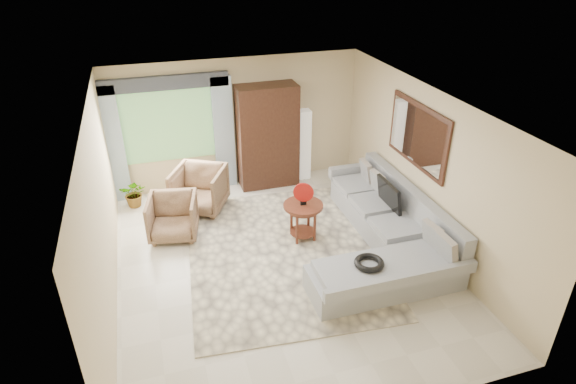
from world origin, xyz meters
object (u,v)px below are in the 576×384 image
object	(u,v)px
potted_plant	(135,193)
floor_lamp	(304,145)
armchair_left	(173,217)
armchair_right	(199,189)
armoire	(267,136)
tv_screen	(389,195)
coffee_table	(303,221)
sectional_sofa	(386,234)

from	to	relation	value
potted_plant	floor_lamp	world-z (taller)	floor_lamp
armchair_left	armchair_right	distance (m)	0.97
armoire	floor_lamp	size ratio (longest dim) A/B	1.40
potted_plant	floor_lamp	distance (m)	3.54
tv_screen	armchair_left	xyz separation A→B (m)	(-3.58, 0.94, -0.35)
armchair_right	floor_lamp	world-z (taller)	floor_lamp
armoire	potted_plant	bearing A→B (deg)	-176.22
armoire	floor_lamp	distance (m)	0.86
floor_lamp	coffee_table	bearing A→B (deg)	-109.06
armchair_left	armchair_right	bearing A→B (deg)	66.00
coffee_table	floor_lamp	distance (m)	2.42
tv_screen	armchair_left	bearing A→B (deg)	165.26
coffee_table	armchair_right	size ratio (longest dim) A/B	0.72
coffee_table	potted_plant	xyz separation A→B (m)	(-2.72, 2.02, -0.08)
coffee_table	floor_lamp	bearing A→B (deg)	70.94
armchair_right	armchair_left	bearing A→B (deg)	-97.79
armchair_right	potted_plant	distance (m)	1.29
sectional_sofa	floor_lamp	xyz separation A→B (m)	(-0.43, 2.96, 0.47)
armchair_left	potted_plant	xyz separation A→B (m)	(-0.61, 1.28, -0.10)
potted_plant	sectional_sofa	bearing A→B (deg)	-34.68
sectional_sofa	armchair_right	world-z (taller)	sectional_sofa
sectional_sofa	tv_screen	bearing A→B (deg)	61.90
coffee_table	potted_plant	bearing A→B (deg)	143.43
coffee_table	armchair_left	world-z (taller)	armchair_left
coffee_table	armchair_right	bearing A→B (deg)	135.13
armoire	tv_screen	bearing A→B (deg)	-57.97
tv_screen	coffee_table	world-z (taller)	tv_screen
sectional_sofa	tv_screen	distance (m)	0.72
armchair_left	armchair_right	size ratio (longest dim) A/B	0.89
coffee_table	tv_screen	bearing A→B (deg)	-7.82
potted_plant	armchair_right	bearing A→B (deg)	-22.38
potted_plant	armoire	world-z (taller)	armoire
sectional_sofa	armchair_left	size ratio (longest dim) A/B	4.22
tv_screen	floor_lamp	size ratio (longest dim) A/B	0.49
armchair_left	floor_lamp	world-z (taller)	floor_lamp
coffee_table	floor_lamp	xyz separation A→B (m)	(0.78, 2.25, 0.40)
sectional_sofa	armchair_left	distance (m)	3.62
armoire	floor_lamp	xyz separation A→B (m)	(0.80, 0.06, -0.30)
armoire	armchair_right	bearing A→B (deg)	-156.33
armchair_left	tv_screen	bearing A→B (deg)	-3.13
tv_screen	armoire	size ratio (longest dim) A/B	0.35
sectional_sofa	armoire	distance (m)	3.24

